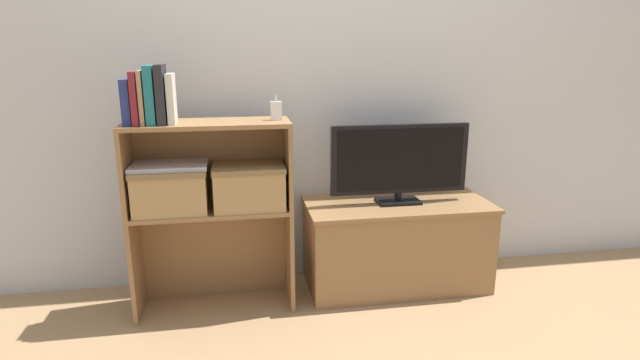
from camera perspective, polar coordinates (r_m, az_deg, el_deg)
ground_plane at (r=2.53m, az=0.56°, el=-14.63°), size 16.00×16.00×0.00m
wall_back at (r=2.66m, az=-1.21°, el=13.89°), size 10.00×0.05×2.40m
tv_stand at (r=2.71m, az=8.69°, el=-7.22°), size 0.96×0.45×0.47m
tv at (r=2.58m, az=9.09°, el=2.15°), size 0.71×0.14×0.41m
bookshelf_lower_tier at (r=2.54m, az=-11.96°, el=-6.97°), size 0.75×0.28×0.51m
bookshelf_upper_tier at (r=2.41m, az=-12.54°, el=3.15°), size 0.75×0.28×0.41m
book_navy at (r=2.32m, az=-21.14°, el=8.30°), size 0.04×0.13×0.20m
book_maroon at (r=2.32m, az=-20.27°, el=8.76°), size 0.03×0.16×0.23m
book_tan at (r=2.31m, az=-19.61°, el=8.85°), size 0.02×0.14×0.23m
book_teal at (r=2.30m, az=-18.74°, el=9.18°), size 0.04×0.15×0.25m
book_charcoal at (r=2.30m, az=-17.65°, el=9.28°), size 0.04×0.16×0.26m
book_ivory at (r=2.29m, az=-16.62°, el=8.88°), size 0.03×0.13×0.22m
baby_monitor at (r=2.33m, az=-5.03°, el=7.90°), size 0.05×0.04×0.12m
storage_basket_left at (r=2.39m, az=-16.66°, el=-0.81°), size 0.33×0.25×0.20m
storage_basket_right at (r=2.37m, az=-8.13°, el=-0.44°), size 0.33×0.25×0.20m
laptop at (r=2.37m, az=-16.84°, el=1.58°), size 0.34×0.21×0.02m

